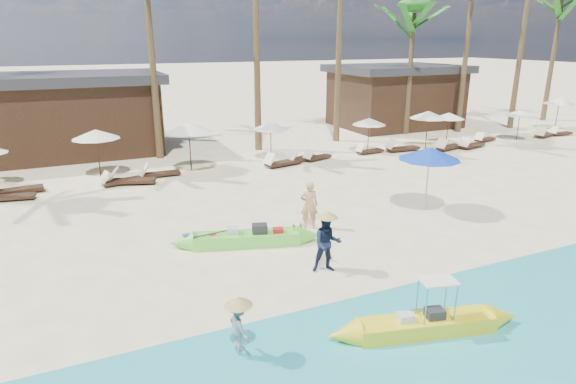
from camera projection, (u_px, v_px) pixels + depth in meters
name	position (u px, v px, depth m)	size (l,w,h in m)	color
ground	(356.00, 248.00, 14.56)	(240.00, 240.00, 0.00)	#FFE9BC
wet_sand_strip	(480.00, 337.00, 10.21)	(240.00, 4.50, 0.01)	tan
green_canoe	(247.00, 238.00, 14.71)	(5.05, 1.75, 0.66)	#62D741
yellow_canoe	(425.00, 325.00, 10.29)	(4.76, 1.42, 1.25)	yellow
tourist	(309.00, 205.00, 15.90)	(0.59, 0.39, 1.62)	tan
vendor_green	(327.00, 244.00, 12.89)	(0.79, 0.61, 1.62)	#141F37
vendor_yellow	(239.00, 326.00, 9.38)	(0.67, 0.39, 1.04)	gray
blue_umbrella	(430.00, 153.00, 17.14)	(2.21, 2.21, 2.38)	#99999E
lounger_3_left	(8.00, 196.00, 18.79)	(1.82, 0.86, 0.60)	#352015
lounger_3_right	(13.00, 189.00, 19.51)	(2.06, 0.81, 0.68)	#352015
resort_parasol_4	(96.00, 134.00, 21.59)	(2.12, 2.12, 2.19)	#352015
lounger_4_left	(119.00, 180.00, 20.85)	(1.85, 0.94, 0.60)	#352015
lounger_4_right	(130.00, 179.00, 20.89)	(2.06, 1.20, 0.67)	#352015
resort_parasol_5	(189.00, 128.00, 22.55)	(2.25, 2.25, 2.31)	#352015
lounger_5_left	(159.00, 173.00, 22.05)	(1.75, 0.56, 0.59)	#352015
resort_parasol_6	(271.00, 126.00, 24.81)	(1.92, 1.92, 1.98)	#352015
lounger_6_left	(281.00, 162.00, 23.85)	(2.07, 1.03, 0.67)	#352015
lounger_6_right	(301.00, 158.00, 24.81)	(1.92, 1.08, 0.62)	#352015
resort_parasol_7	(369.00, 121.00, 26.35)	(1.87, 1.87, 1.93)	#352015
lounger_7_left	(316.00, 157.00, 25.07)	(1.74, 0.98, 0.57)	#352015
lounger_7_right	(369.00, 150.00, 26.50)	(1.66, 0.60, 0.55)	#352015
resort_parasol_8	(428.00, 115.00, 27.22)	(2.11, 2.11, 2.17)	#352015
lounger_8_left	(401.00, 148.00, 27.04)	(2.00, 0.73, 0.67)	#352015
resort_parasol_9	(449.00, 116.00, 28.46)	(1.85, 1.85, 1.91)	#352015
lounger_9_left	(448.00, 146.00, 27.39)	(1.97, 1.02, 0.64)	#352015
lounger_9_right	(471.00, 145.00, 27.80)	(1.91, 0.94, 0.62)	#352015
resort_parasol_10	(520.00, 113.00, 29.63)	(1.83, 1.83, 1.89)	#352015
lounger_10_left	(484.00, 139.00, 29.58)	(1.74, 0.89, 0.57)	#352015
lounger_10_right	(544.00, 134.00, 30.95)	(1.99, 1.10, 0.65)	#352015
resort_parasol_11	(560.00, 101.00, 33.15)	(2.15, 2.15, 2.22)	#352015
lounger_11_left	(560.00, 133.00, 31.52)	(1.68, 0.57, 0.56)	#352015
palm_6	(414.00, 22.00, 30.04)	(2.08, 2.08, 8.51)	brown
palm_9	(560.00, 10.00, 35.18)	(2.08, 2.08, 9.82)	brown
pavilion_west	(60.00, 114.00, 26.02)	(10.80, 6.60, 4.30)	#352015
pavilion_east	(395.00, 95.00, 34.56)	(8.80, 6.60, 4.30)	#352015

